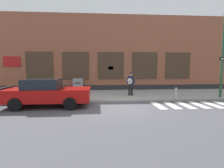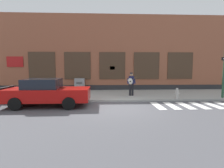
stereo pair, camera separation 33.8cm
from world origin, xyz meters
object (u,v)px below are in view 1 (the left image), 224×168
(red_car, at_px, (47,93))
(utility_box, at_px, (78,85))
(fire_hydrant, at_px, (176,93))
(busker, at_px, (131,82))

(red_car, relative_size, utility_box, 4.26)
(utility_box, distance_m, fire_hydrant, 8.03)
(utility_box, bearing_deg, fire_hydrant, -30.61)
(utility_box, bearing_deg, red_car, -101.03)
(red_car, bearing_deg, utility_box, 78.97)
(busker, bearing_deg, utility_box, 145.18)
(fire_hydrant, bearing_deg, utility_box, 149.39)
(utility_box, xyz_separation_m, fire_hydrant, (6.91, -4.09, -0.20))
(busker, bearing_deg, fire_hydrant, -23.89)
(busker, relative_size, utility_box, 1.55)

